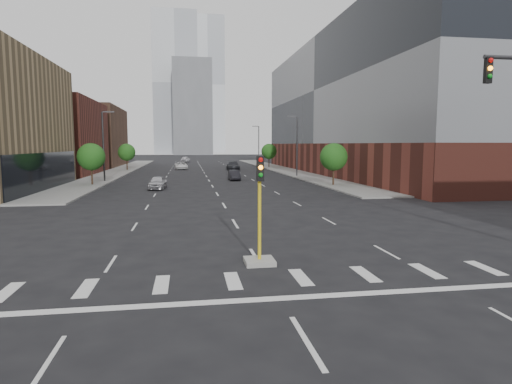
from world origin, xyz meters
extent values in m
cube|color=gray|center=(-15.00, 74.00, 0.07)|extent=(5.00, 92.00, 0.15)
cube|color=gray|center=(15.00, 74.00, 0.07)|extent=(5.00, 92.00, 0.15)
cube|color=brown|center=(-27.50, 66.00, 6.00)|extent=(20.00, 22.00, 12.00)
cube|color=brown|center=(-27.50, 92.00, 6.50)|extent=(20.00, 24.00, 13.00)
cube|color=brown|center=(29.50, 60.00, 2.50)|extent=(24.00, 70.00, 5.00)
cube|color=slate|center=(29.50, 60.00, 13.50)|extent=(24.00, 70.00, 17.00)
cube|color=#B2B7BC|center=(-8.00, 220.00, 35.00)|extent=(22.00, 22.00, 70.00)
cube|color=#B2B7BC|center=(10.00, 260.00, 40.00)|extent=(20.00, 20.00, 80.00)
cube|color=slate|center=(0.00, 200.00, 22.00)|extent=(18.00, 18.00, 44.00)
cube|color=#999993|center=(0.00, 9.00, 0.10)|extent=(1.20, 1.20, 0.20)
cylinder|color=gold|center=(0.00, 9.00, 1.80)|extent=(0.14, 0.14, 3.20)
cube|color=black|center=(0.00, 8.82, 3.90)|extent=(0.28, 0.18, 1.00)
sphere|color=red|center=(0.00, 8.72, 4.25)|extent=(0.18, 0.18, 0.18)
sphere|color=orange|center=(0.00, 8.72, 3.95)|extent=(0.18, 0.18, 0.18)
sphere|color=#0C7F19|center=(0.00, 8.72, 3.65)|extent=(0.18, 0.18, 0.18)
cube|color=black|center=(8.70, 7.50, 7.70)|extent=(0.28, 0.18, 1.00)
sphere|color=red|center=(8.70, 7.38, 8.05)|extent=(0.18, 0.18, 0.18)
sphere|color=orange|center=(8.70, 7.38, 7.75)|extent=(0.18, 0.18, 0.18)
sphere|color=#0C7F19|center=(8.70, 7.38, 7.45)|extent=(0.18, 0.18, 0.18)
cylinder|color=#2D2D30|center=(13.50, 55.00, 4.50)|extent=(0.20, 0.20, 9.00)
cube|color=#2D2D30|center=(12.70, 55.00, 9.00)|extent=(1.40, 0.22, 0.15)
cylinder|color=#2D2D30|center=(13.50, 90.00, 4.50)|extent=(0.20, 0.20, 9.00)
cube|color=#2D2D30|center=(12.70, 90.00, 9.00)|extent=(1.40, 0.22, 0.15)
cylinder|color=#2D2D30|center=(-13.50, 50.00, 4.50)|extent=(0.20, 0.20, 9.00)
cube|color=#2D2D30|center=(-12.70, 50.00, 9.00)|extent=(1.40, 0.22, 0.15)
cylinder|color=#382619|center=(-14.00, 45.00, 1.02)|extent=(0.20, 0.20, 1.75)
sphere|color=#124714|center=(-14.00, 45.00, 3.40)|extent=(3.20, 3.20, 3.20)
cylinder|color=#382619|center=(-14.00, 75.00, 1.02)|extent=(0.20, 0.20, 1.75)
sphere|color=#124714|center=(-14.00, 75.00, 3.40)|extent=(3.20, 3.20, 3.20)
cylinder|color=#382619|center=(14.00, 40.00, 1.02)|extent=(0.20, 0.20, 1.75)
sphere|color=#124714|center=(14.00, 40.00, 3.40)|extent=(3.20, 3.20, 3.20)
cylinder|color=#382619|center=(14.00, 80.00, 1.02)|extent=(0.20, 0.20, 1.75)
sphere|color=#124714|center=(14.00, 80.00, 3.40)|extent=(3.20, 3.20, 3.20)
imported|color=#BCBBC0|center=(-6.08, 39.70, 0.71)|extent=(2.04, 4.32, 1.43)
imported|color=black|center=(3.44, 50.05, 0.66)|extent=(1.43, 4.02, 1.32)
imported|color=white|center=(-4.05, 77.22, 0.70)|extent=(2.62, 5.16, 1.40)
imported|color=#232428|center=(5.72, 73.13, 0.82)|extent=(2.49, 5.72, 1.64)
imported|color=silver|center=(-3.42, 107.68, 0.85)|extent=(2.74, 5.21, 1.69)
camera|label=1|loc=(-2.84, -7.77, 4.85)|focal=30.00mm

